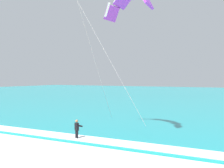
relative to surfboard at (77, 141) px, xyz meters
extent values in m
cube|color=teal|center=(-1.27, 59.23, 0.07)|extent=(200.00, 120.00, 0.20)
cube|color=white|center=(-1.27, 0.23, 0.19)|extent=(200.00, 1.78, 0.04)
ellipsoid|color=#239EC6|center=(0.00, 0.00, 0.00)|extent=(0.99, 1.46, 0.05)
cube|color=black|center=(0.00, 0.23, 0.04)|extent=(0.17, 0.12, 0.04)
cube|color=black|center=(0.00, -0.23, 0.04)|extent=(0.17, 0.12, 0.04)
cylinder|color=black|center=(-0.09, 0.04, 0.39)|extent=(0.14, 0.14, 0.84)
cylinder|color=black|center=(0.09, -0.04, 0.39)|extent=(0.14, 0.14, 0.84)
cube|color=black|center=(0.00, 0.00, 1.11)|extent=(0.39, 0.32, 0.60)
sphere|color=#9E704C|center=(0.00, 0.00, 1.55)|extent=(0.22, 0.22, 0.22)
cylinder|color=black|center=(-0.10, 0.22, 1.16)|extent=(0.29, 0.50, 0.22)
cylinder|color=black|center=(0.23, 0.07, 1.16)|extent=(0.29, 0.50, 0.22)
cylinder|color=black|center=(0.16, 0.34, 1.16)|extent=(0.51, 0.26, 0.04)
cube|color=#3F3F42|center=(0.05, 0.11, 0.89)|extent=(0.14, 0.12, 0.10)
cube|color=purple|center=(1.41, 5.15, 11.86)|extent=(1.86, 1.55, 1.27)
cube|color=purple|center=(0.18, 5.37, 10.95)|extent=(1.69, 1.25, 1.57)
cube|color=white|center=(-0.05, 4.99, 11.23)|extent=(0.86, 0.62, 1.23)
cylinder|color=#B2B2B7|center=(2.28, 1.46, 6.06)|extent=(4.90, 2.26, 9.79)
cylinder|color=#B2B2B7|center=(0.01, 2.86, 6.06)|extent=(0.36, 5.05, 9.79)
camera|label=1|loc=(12.39, -17.37, 4.94)|focal=43.91mm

